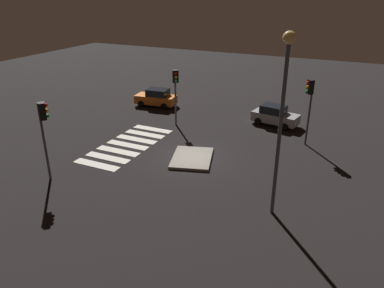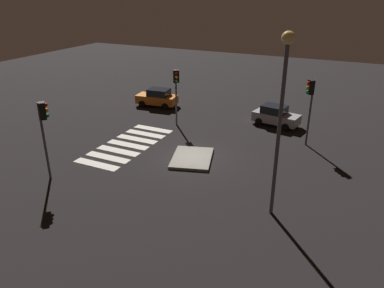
# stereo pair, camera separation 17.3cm
# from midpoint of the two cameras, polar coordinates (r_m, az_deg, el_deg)

# --- Properties ---
(ground_plane) EXTENTS (80.00, 80.00, 0.00)m
(ground_plane) POSITION_cam_midpoint_polar(r_m,az_deg,el_deg) (24.07, -0.21, -2.19)
(ground_plane) COLOR black
(traffic_island) EXTENTS (3.89, 3.33, 0.18)m
(traffic_island) POSITION_cam_midpoint_polar(r_m,az_deg,el_deg) (23.87, -0.20, -2.19)
(traffic_island) COLOR gray
(traffic_island) RESTS_ON ground
(car_silver) EXTENTS (2.19, 3.84, 1.60)m
(car_silver) POSITION_cam_midpoint_polar(r_m,az_deg,el_deg) (30.34, 12.55, 4.33)
(car_silver) COLOR #9EA0A5
(car_silver) RESTS_ON ground
(car_orange) EXTENTS (2.08, 3.89, 1.64)m
(car_orange) POSITION_cam_midpoint_polar(r_m,az_deg,el_deg) (34.61, -5.69, 7.14)
(car_orange) COLOR orange
(car_orange) RESTS_ON ground
(traffic_light_east) EXTENTS (0.54, 0.54, 4.60)m
(traffic_light_east) POSITION_cam_midpoint_polar(r_m,az_deg,el_deg) (21.80, -22.16, 3.14)
(traffic_light_east) COLOR #47474C
(traffic_light_east) RESTS_ON ground
(traffic_light_west) EXTENTS (0.54, 0.53, 4.65)m
(traffic_light_west) POSITION_cam_midpoint_polar(r_m,az_deg,el_deg) (26.14, 17.54, 7.04)
(traffic_light_west) COLOR #47474C
(traffic_light_west) RESTS_ON ground
(traffic_light_south) EXTENTS (0.53, 0.54, 4.48)m
(traffic_light_south) POSITION_cam_midpoint_polar(r_m,az_deg,el_deg) (28.77, -2.74, 9.25)
(traffic_light_south) COLOR #47474C
(traffic_light_south) RESTS_ON ground
(street_lamp) EXTENTS (0.56, 0.56, 8.69)m
(street_lamp) POSITION_cam_midpoint_polar(r_m,az_deg,el_deg) (16.57, 13.62, 6.77)
(street_lamp) COLOR #47474C
(street_lamp) RESTS_ON ground
(crosswalk_near) EXTENTS (7.60, 3.20, 0.02)m
(crosswalk_near) POSITION_cam_midpoint_polar(r_m,az_deg,el_deg) (26.42, -10.11, -0.15)
(crosswalk_near) COLOR silver
(crosswalk_near) RESTS_ON ground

